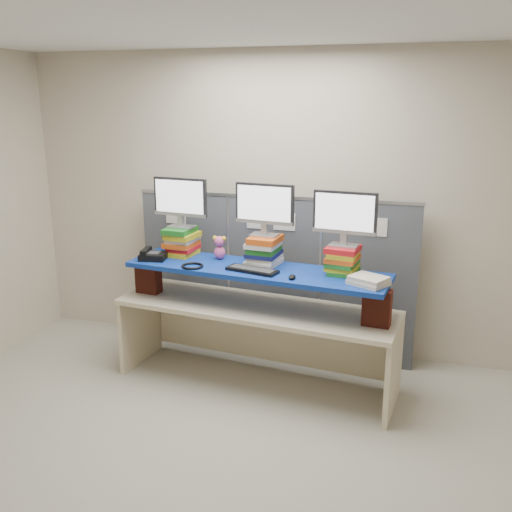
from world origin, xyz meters
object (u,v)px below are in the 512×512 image
(monitor_left, at_px, (180,200))
(keyboard, at_px, (252,270))
(desk, at_px, (256,322))
(desk_phone, at_px, (153,255))
(monitor_right, at_px, (345,215))
(blue_board, at_px, (256,270))
(monitor_center, at_px, (265,207))

(monitor_left, bearing_deg, keyboard, -16.51)
(desk, distance_m, keyboard, 0.49)
(monitor_left, relative_size, keyboard, 1.12)
(desk, xyz_separation_m, desk_phone, (-0.92, 0.00, 0.50))
(monitor_left, distance_m, monitor_right, 1.43)
(desk_phone, bearing_deg, blue_board, -9.39)
(blue_board, height_order, monitor_center, monitor_center)
(keyboard, bearing_deg, blue_board, 103.20)
(monitor_left, relative_size, desk_phone, 2.03)
(blue_board, bearing_deg, desk_phone, -173.94)
(monitor_right, height_order, keyboard, monitor_right)
(blue_board, xyz_separation_m, desk_phone, (-0.92, 0.00, 0.05))
(monitor_left, height_order, keyboard, monitor_left)
(desk, xyz_separation_m, monitor_left, (-0.73, 0.20, 0.96))
(blue_board, relative_size, desk_phone, 8.82)
(monitor_left, distance_m, desk_phone, 0.53)
(monitor_center, bearing_deg, desk_phone, -167.10)
(monitor_left, bearing_deg, desk_phone, -127.73)
(blue_board, distance_m, desk_phone, 0.92)
(monitor_center, bearing_deg, keyboard, -93.57)
(desk, bearing_deg, blue_board, 6.30)
(desk, bearing_deg, monitor_right, 9.81)
(desk, bearing_deg, monitor_center, 77.77)
(blue_board, distance_m, monitor_left, 0.92)
(monitor_left, height_order, monitor_right, monitor_left)
(keyboard, distance_m, desk_phone, 0.93)
(monitor_center, relative_size, monitor_right, 1.00)
(blue_board, relative_size, keyboard, 4.87)
(monitor_right, bearing_deg, monitor_left, -180.00)
(monitor_left, height_order, desk_phone, monitor_left)
(monitor_center, xyz_separation_m, keyboard, (-0.04, -0.22, -0.47))
(keyboard, bearing_deg, monitor_right, 25.54)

